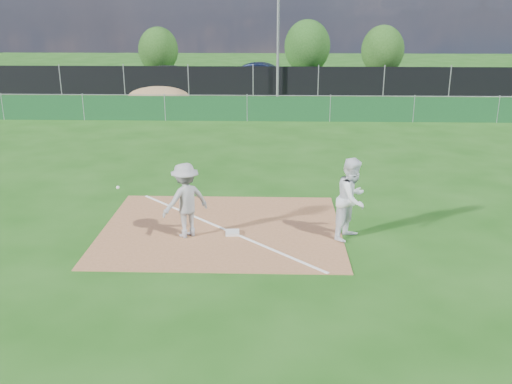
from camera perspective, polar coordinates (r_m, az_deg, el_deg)
ground at (r=23.08m, az=-1.46°, el=4.69°), size 90.00×90.00×0.00m
infield_dirt at (r=14.50m, az=-3.44°, el=-3.68°), size 6.00×5.00×0.02m
foul_line at (r=14.50m, az=-3.45°, el=-3.63°), size 5.01×5.01×0.01m
green_fence at (r=27.84m, az=-0.89°, el=8.31°), size 44.00×0.05×1.20m
dirt_mound at (r=31.89m, az=-9.73°, el=9.31°), size 3.38×2.60×1.17m
black_fence at (r=35.70m, az=-0.29°, el=11.02°), size 46.00×0.04×1.80m
parking_lot at (r=40.77m, az=-0.03°, el=10.66°), size 46.00×9.00×0.01m
light_pole at (r=35.12m, az=2.23°, el=15.96°), size 0.16×0.16×8.00m
first_base at (r=14.13m, az=-2.37°, el=-4.08°), size 0.36×0.36×0.07m
play_at_first at (r=13.81m, az=-7.06°, el=-0.83°), size 2.23×1.24×1.84m
runner at (r=13.81m, az=9.60°, el=-0.67°), size 1.18×1.23×2.01m
car_left at (r=40.69m, az=-8.39°, el=11.51°), size 4.56×2.50×1.47m
car_mid at (r=40.05m, az=0.91°, el=11.66°), size 4.84×1.98×1.56m
car_right at (r=39.76m, az=9.21°, el=11.09°), size 4.24×2.34×1.16m
tree_left at (r=47.43m, az=-9.74°, el=13.82°), size 3.15×3.15×3.73m
tree_mid at (r=46.77m, az=5.16°, el=14.30°), size 3.62×3.62×4.30m
tree_right at (r=46.55m, az=12.54°, el=13.68°), size 3.30×3.30×3.91m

